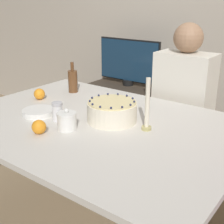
{
  "coord_description": "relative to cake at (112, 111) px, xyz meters",
  "views": [
    {
      "loc": [
        1.06,
        -1.25,
        1.4
      ],
      "look_at": [
        0.08,
        0.06,
        0.8
      ],
      "focal_mm": 50.0,
      "sensor_mm": 36.0,
      "label": 1
    }
  ],
  "objects": [
    {
      "name": "sugar_shaker",
      "position": [
        -0.25,
        -0.18,
        -0.0
      ],
      "size": [
        0.06,
        0.06,
        0.11
      ],
      "color": "white",
      "rests_on": "dining_table"
    },
    {
      "name": "side_cabinet",
      "position": [
        -0.59,
        1.04,
        -0.49
      ],
      "size": [
        0.69,
        0.52,
        0.63
      ],
      "color": "#382D23",
      "rests_on": "ground_plane"
    },
    {
      "name": "cake",
      "position": [
        0.0,
        0.0,
        0.0
      ],
      "size": [
        0.28,
        0.28,
        0.13
      ],
      "color": "#EFE5CC",
      "rests_on": "dining_table"
    },
    {
      "name": "candle",
      "position": [
        0.22,
        0.01,
        0.06
      ],
      "size": [
        0.05,
        0.05,
        0.28
      ],
      "color": "tan",
      "rests_on": "dining_table"
    },
    {
      "name": "person_man_blue_shirt",
      "position": [
        0.1,
        0.73,
        -0.26
      ],
      "size": [
        0.4,
        0.34,
        1.25
      ],
      "rotation": [
        0.0,
        0.0,
        3.14
      ],
      "color": "#473D33",
      "rests_on": "ground_plane"
    },
    {
      "name": "dining_table",
      "position": [
        -0.08,
        -0.06,
        -0.15
      ],
      "size": [
        1.63,
        1.17,
        0.74
      ],
      "color": "beige",
      "rests_on": "ground_plane"
    },
    {
      "name": "sugar_bowl",
      "position": [
        -0.12,
        -0.24,
        -0.01
      ],
      "size": [
        0.1,
        0.1,
        0.12
      ],
      "color": "white",
      "rests_on": "dining_table"
    },
    {
      "name": "plate_stack",
      "position": [
        -0.41,
        -0.18,
        -0.04
      ],
      "size": [
        0.19,
        0.19,
        0.03
      ],
      "color": "white",
      "rests_on": "dining_table"
    },
    {
      "name": "tv_monitor",
      "position": [
        -0.59,
        1.04,
        0.05
      ],
      "size": [
        0.63,
        0.1,
        0.42
      ],
      "color": "black",
      "rests_on": "side_cabinet"
    },
    {
      "name": "orange_fruit_0",
      "position": [
        -0.19,
        -0.36,
        -0.02
      ],
      "size": [
        0.07,
        0.07,
        0.07
      ],
      "color": "orange",
      "rests_on": "dining_table"
    },
    {
      "name": "orange_fruit_1",
      "position": [
        -0.64,
        0.02,
        -0.02
      ],
      "size": [
        0.08,
        0.08,
        0.08
      ],
      "color": "orange",
      "rests_on": "dining_table"
    },
    {
      "name": "wall_behind",
      "position": [
        -0.08,
        1.34,
        0.5
      ],
      "size": [
        8.0,
        0.05,
        2.6
      ],
      "color": "#ADA393",
      "rests_on": "ground_plane"
    },
    {
      "name": "bottle",
      "position": [
        -0.58,
        0.29,
        0.03
      ],
      "size": [
        0.07,
        0.07,
        0.22
      ],
      "color": "brown",
      "rests_on": "dining_table"
    }
  ]
}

